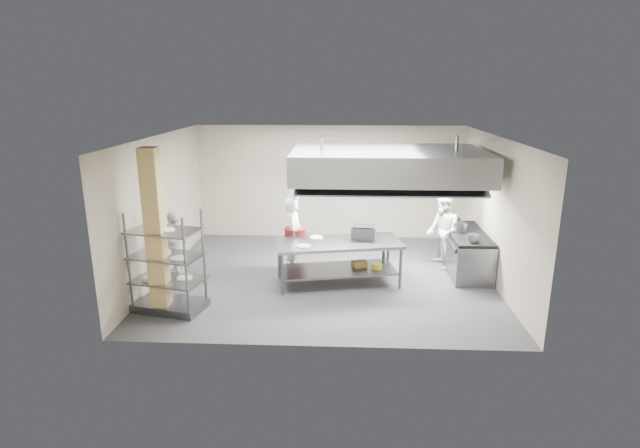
{
  "coord_description": "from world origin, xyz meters",
  "views": [
    {
      "loc": [
        0.37,
        -10.09,
        3.99
      ],
      "look_at": [
        -0.12,
        0.2,
        1.13
      ],
      "focal_mm": 28.0,
      "sensor_mm": 36.0,
      "label": 1
    }
  ],
  "objects_px": {
    "griddle": "(364,232)",
    "stockpot": "(460,227)",
    "island": "(338,262)",
    "chef_line": "(443,231)",
    "chef_plating": "(177,249)",
    "cooking_range": "(465,253)",
    "chef_head": "(294,235)",
    "pass_rack": "(167,261)"
  },
  "relations": [
    {
      "from": "cooking_range",
      "to": "griddle",
      "type": "xyz_separation_m",
      "value": [
        -2.28,
        -0.56,
        0.61
      ]
    },
    {
      "from": "chef_head",
      "to": "griddle",
      "type": "xyz_separation_m",
      "value": [
        1.5,
        -0.33,
        0.19
      ]
    },
    {
      "from": "chef_head",
      "to": "chef_plating",
      "type": "bearing_deg",
      "value": 110.01
    },
    {
      "from": "pass_rack",
      "to": "griddle",
      "type": "height_order",
      "value": "pass_rack"
    },
    {
      "from": "island",
      "to": "cooking_range",
      "type": "distance_m",
      "value": 2.92
    },
    {
      "from": "island",
      "to": "chef_head",
      "type": "distance_m",
      "value": 1.21
    },
    {
      "from": "pass_rack",
      "to": "chef_plating",
      "type": "bearing_deg",
      "value": 113.35
    },
    {
      "from": "island",
      "to": "chef_line",
      "type": "height_order",
      "value": "chef_line"
    },
    {
      "from": "pass_rack",
      "to": "chef_head",
      "type": "relative_size",
      "value": 1.11
    },
    {
      "from": "cooking_range",
      "to": "chef_line",
      "type": "distance_m",
      "value": 0.68
    },
    {
      "from": "griddle",
      "to": "island",
      "type": "bearing_deg",
      "value": -144.64
    },
    {
      "from": "cooking_range",
      "to": "chef_line",
      "type": "bearing_deg",
      "value": 153.86
    },
    {
      "from": "island",
      "to": "pass_rack",
      "type": "height_order",
      "value": "pass_rack"
    },
    {
      "from": "griddle",
      "to": "stockpot",
      "type": "relative_size",
      "value": 1.66
    },
    {
      "from": "pass_rack",
      "to": "cooking_range",
      "type": "height_order",
      "value": "pass_rack"
    },
    {
      "from": "chef_line",
      "to": "chef_plating",
      "type": "distance_m",
      "value": 5.76
    },
    {
      "from": "cooking_range",
      "to": "chef_head",
      "type": "xyz_separation_m",
      "value": [
        -3.77,
        -0.23,
        0.42
      ]
    },
    {
      "from": "island",
      "to": "pass_rack",
      "type": "distance_m",
      "value": 3.42
    },
    {
      "from": "island",
      "to": "chef_head",
      "type": "height_order",
      "value": "chef_head"
    },
    {
      "from": "chef_head",
      "to": "stockpot",
      "type": "relative_size",
      "value": 5.68
    },
    {
      "from": "chef_line",
      "to": "griddle",
      "type": "distance_m",
      "value": 1.97
    },
    {
      "from": "chef_line",
      "to": "chef_plating",
      "type": "bearing_deg",
      "value": -84.53
    },
    {
      "from": "chef_line",
      "to": "stockpot",
      "type": "distance_m",
      "value": 0.42
    },
    {
      "from": "pass_rack",
      "to": "cooking_range",
      "type": "relative_size",
      "value": 0.93
    },
    {
      "from": "island",
      "to": "pass_rack",
      "type": "relative_size",
      "value": 1.37
    },
    {
      "from": "cooking_range",
      "to": "island",
      "type": "bearing_deg",
      "value": -163.27
    },
    {
      "from": "island",
      "to": "chef_plating",
      "type": "distance_m",
      "value": 3.31
    },
    {
      "from": "chef_plating",
      "to": "stockpot",
      "type": "xyz_separation_m",
      "value": [
        5.93,
        1.15,
        0.21
      ]
    },
    {
      "from": "island",
      "to": "stockpot",
      "type": "distance_m",
      "value": 2.84
    },
    {
      "from": "cooking_range",
      "to": "chef_plating",
      "type": "height_order",
      "value": "chef_plating"
    },
    {
      "from": "chef_plating",
      "to": "griddle",
      "type": "relative_size",
      "value": 3.24
    },
    {
      "from": "island",
      "to": "cooking_range",
      "type": "xyz_separation_m",
      "value": [
        2.8,
        0.84,
        -0.04
      ]
    },
    {
      "from": "chef_line",
      "to": "island",
      "type": "bearing_deg",
      "value": -73.34
    },
    {
      "from": "stockpot",
      "to": "chef_head",
      "type": "bearing_deg",
      "value": -176.04
    },
    {
      "from": "griddle",
      "to": "chef_head",
      "type": "bearing_deg",
      "value": 174.73
    },
    {
      "from": "island",
      "to": "chef_plating",
      "type": "bearing_deg",
      "value": 174.0
    },
    {
      "from": "island",
      "to": "cooking_range",
      "type": "relative_size",
      "value": 1.28
    },
    {
      "from": "stockpot",
      "to": "griddle",
      "type": "bearing_deg",
      "value": -164.8
    },
    {
      "from": "chef_plating",
      "to": "stockpot",
      "type": "distance_m",
      "value": 6.04
    },
    {
      "from": "cooking_range",
      "to": "chef_head",
      "type": "relative_size",
      "value": 1.18
    },
    {
      "from": "chef_line",
      "to": "griddle",
      "type": "bearing_deg",
      "value": -74.37
    },
    {
      "from": "cooking_range",
      "to": "stockpot",
      "type": "height_order",
      "value": "stockpot"
    }
  ]
}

